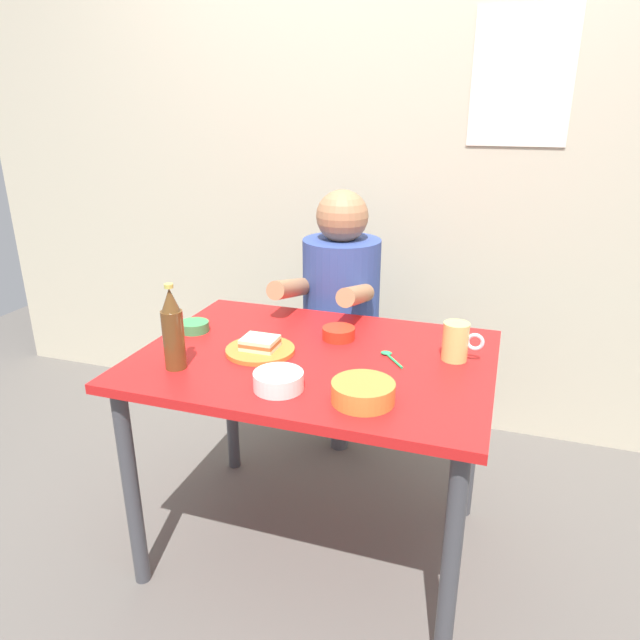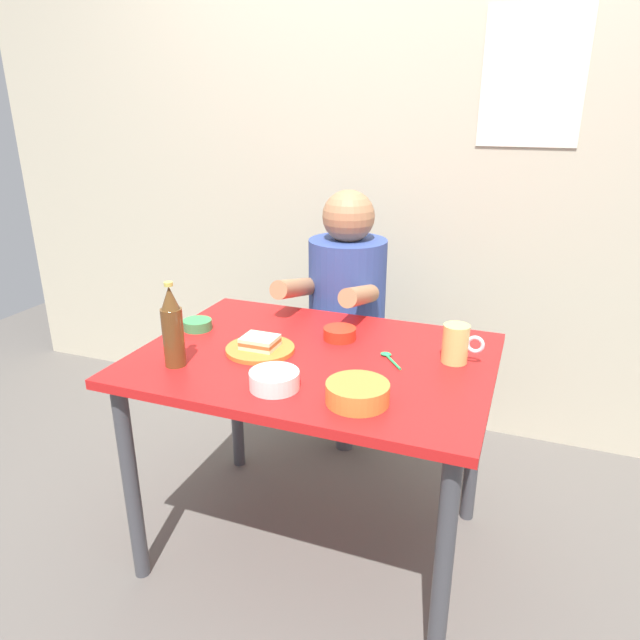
% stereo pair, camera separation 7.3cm
% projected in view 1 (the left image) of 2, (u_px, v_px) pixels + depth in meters
% --- Properties ---
extents(ground_plane, '(6.00, 6.00, 0.00)m').
position_uv_depth(ground_plane, '(316.00, 543.00, 2.07)').
color(ground_plane, '#59544F').
extents(wall_back, '(4.40, 0.09, 2.60)m').
position_uv_depth(wall_back, '(391.00, 148.00, 2.55)').
color(wall_back, '#BCB299').
rests_on(wall_back, ground).
extents(dining_table, '(1.10, 0.80, 0.74)m').
position_uv_depth(dining_table, '(315.00, 382.00, 1.84)').
color(dining_table, red).
rests_on(dining_table, ground).
extents(stool, '(0.34, 0.34, 0.45)m').
position_uv_depth(stool, '(340.00, 378.00, 2.54)').
color(stool, '#4C4C51').
rests_on(stool, ground).
extents(person_seated, '(0.33, 0.56, 0.72)m').
position_uv_depth(person_seated, '(340.00, 289.00, 2.38)').
color(person_seated, '#33478C').
rests_on(person_seated, stool).
extents(plate_orange, '(0.22, 0.22, 0.01)m').
position_uv_depth(plate_orange, '(260.00, 350.00, 1.83)').
color(plate_orange, orange).
rests_on(plate_orange, dining_table).
extents(sandwich, '(0.11, 0.09, 0.04)m').
position_uv_depth(sandwich, '(260.00, 343.00, 1.82)').
color(sandwich, beige).
rests_on(sandwich, plate_orange).
extents(beer_mug, '(0.13, 0.08, 0.12)m').
position_uv_depth(beer_mug, '(456.00, 341.00, 1.76)').
color(beer_mug, '#D1BC66').
rests_on(beer_mug, dining_table).
extents(beer_bottle, '(0.06, 0.06, 0.26)m').
position_uv_depth(beer_bottle, '(173.00, 331.00, 1.68)').
color(beer_bottle, '#593819').
rests_on(beer_bottle, dining_table).
extents(rice_bowl_white, '(0.14, 0.14, 0.05)m').
position_uv_depth(rice_bowl_white, '(278.00, 380.00, 1.59)').
color(rice_bowl_white, silver).
rests_on(rice_bowl_white, dining_table).
extents(dip_bowl_green, '(0.10, 0.10, 0.03)m').
position_uv_depth(dip_bowl_green, '(194.00, 326.00, 2.00)').
color(dip_bowl_green, '#388C4C').
rests_on(dip_bowl_green, dining_table).
extents(sauce_bowl_chili, '(0.11, 0.11, 0.04)m').
position_uv_depth(sauce_bowl_chili, '(339.00, 333.00, 1.93)').
color(sauce_bowl_chili, red).
rests_on(sauce_bowl_chili, dining_table).
extents(soup_bowl_orange, '(0.17, 0.17, 0.05)m').
position_uv_depth(soup_bowl_orange, '(363.00, 391.00, 1.52)').
color(soup_bowl_orange, orange).
rests_on(soup_bowl_orange, dining_table).
extents(spoon, '(0.09, 0.10, 0.01)m').
position_uv_depth(spoon, '(389.00, 356.00, 1.79)').
color(spoon, '#26A559').
rests_on(spoon, dining_table).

